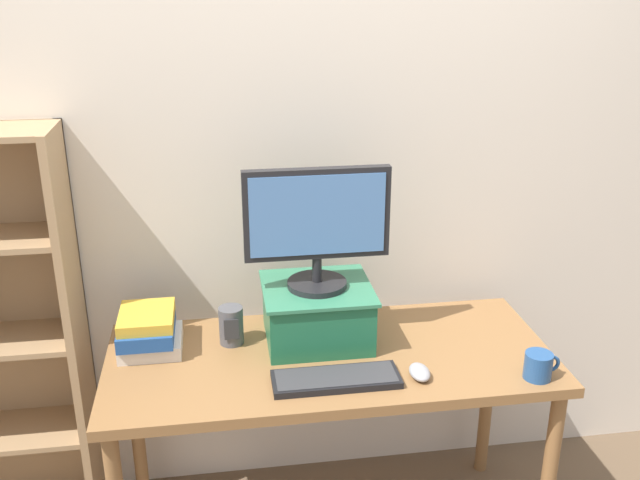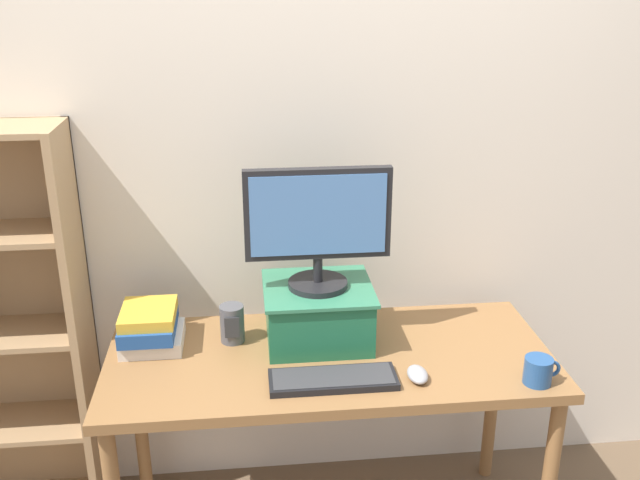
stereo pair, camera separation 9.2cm
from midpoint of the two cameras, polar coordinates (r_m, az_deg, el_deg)
name	(u,v)px [view 2 (the right image)]	position (r m, az deg, el deg)	size (l,w,h in m)	color
back_wall	(315,166)	(2.64, 0.64, 5.90)	(7.00, 0.08, 2.60)	beige
desk	(329,376)	(2.47, 1.85, -10.83)	(1.49, 0.65, 0.77)	olive
riser_box	(318,311)	(2.47, 0.90, -5.71)	(0.37, 0.34, 0.20)	#1E6642
computer_monitor	(318,223)	(2.34, 0.95, 1.33)	(0.48, 0.20, 0.42)	black
keyboard	(333,379)	(2.27, 2.24, -11.09)	(0.40, 0.14, 0.02)	black
computer_mouse	(418,374)	(2.31, 8.97, -10.59)	(0.06, 0.10, 0.04)	#99999E
book_stack	(150,327)	(2.50, -12.41, -6.85)	(0.21, 0.25, 0.14)	silver
coffee_mug	(539,371)	(2.36, 18.19, -9.91)	(0.12, 0.09, 0.09)	#234C84
desk_speaker	(232,324)	(2.48, -5.98, -6.68)	(0.08, 0.09, 0.13)	#4C4C51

